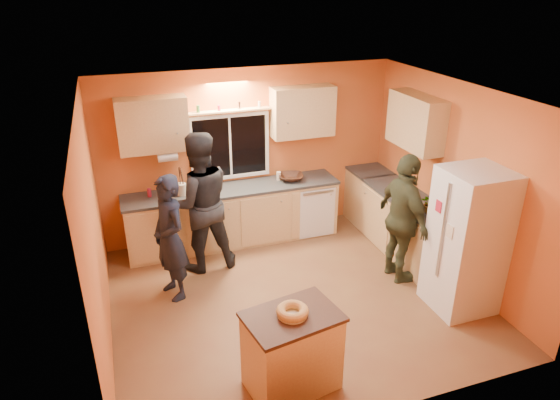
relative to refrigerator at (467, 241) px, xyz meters
name	(u,v)px	position (x,y,z in m)	size (l,w,h in m)	color
ground	(294,297)	(-1.89, 0.80, -0.90)	(4.50, 4.50, 0.00)	brown
room_shell	(293,168)	(-1.77, 1.21, 0.72)	(4.54, 4.04, 2.61)	#D56836
back_counter	(257,212)	(-1.88, 2.50, -0.45)	(4.23, 0.62, 0.90)	tan
right_counter	(408,227)	(0.06, 1.30, -0.45)	(0.62, 1.84, 0.90)	tan
refrigerator	(467,241)	(0.00, 0.00, 0.00)	(0.72, 0.70, 1.80)	silver
island	(292,351)	(-2.44, -0.60, -0.46)	(0.98, 0.75, 0.86)	tan
bundt_pastry	(292,311)	(-2.44, -0.60, 0.01)	(0.31, 0.31, 0.09)	tan
person_left	(170,238)	(-3.32, 1.38, -0.08)	(0.60, 0.39, 1.65)	black
person_center	(199,203)	(-2.84, 1.95, 0.09)	(0.96, 0.75, 1.97)	black
person_right	(403,219)	(-0.39, 0.78, -0.01)	(1.04, 0.43, 1.77)	#343924
mixing_bowl	(291,177)	(-1.31, 2.51, 0.05)	(0.37, 0.37, 0.09)	black
utensil_crock	(182,189)	(-2.99, 2.50, 0.09)	(0.14, 0.14, 0.17)	beige
potted_plant	(430,203)	(0.03, 0.83, 0.14)	(0.24, 0.21, 0.27)	gray
red_box	(410,195)	(0.06, 1.35, 0.04)	(0.16, 0.12, 0.07)	#AB1A31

